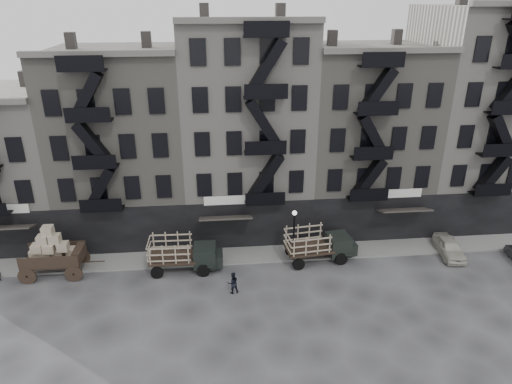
{
  "coord_description": "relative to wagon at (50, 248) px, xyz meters",
  "views": [
    {
      "loc": [
        -2.72,
        -26.91,
        18.65
      ],
      "look_at": [
        0.31,
        4.0,
        5.28
      ],
      "focal_mm": 32.0,
      "sensor_mm": 36.0,
      "label": 1
    }
  ],
  "objects": [
    {
      "name": "lamp_post",
      "position": [
        17.59,
        0.0,
        0.65
      ],
      "size": [
        0.36,
        0.36,
        4.28
      ],
      "color": "black",
      "rests_on": "ground"
    },
    {
      "name": "building_west",
      "position": [
        -5.41,
        7.23,
        3.87
      ],
      "size": [
        10.0,
        11.35,
        13.2
      ],
      "color": "#A4A097",
      "rests_on": "ground"
    },
    {
      "name": "stake_truck_east",
      "position": [
        19.55,
        0.02,
        -0.61
      ],
      "size": [
        5.53,
        2.73,
        2.68
      ],
      "rotation": [
        0.0,
        0.0,
        0.12
      ],
      "color": "black",
      "rests_on": "ground"
    },
    {
      "name": "building_east",
      "position": [
        34.59,
        7.22,
        6.87
      ],
      "size": [
        10.0,
        11.35,
        19.2
      ],
      "color": "#A4A097",
      "rests_on": "ground"
    },
    {
      "name": "wagon",
      "position": [
        0.0,
        0.0,
        0.0
      ],
      "size": [
        4.42,
        2.39,
        3.74
      ],
      "rotation": [
        0.0,
        0.0,
        -0.0
      ],
      "color": "black",
      "rests_on": "ground"
    },
    {
      "name": "pedestrian_mid",
      "position": [
        12.84,
        -3.56,
        -1.35
      ],
      "size": [
        0.86,
        0.73,
        1.57
      ],
      "primitive_type": "imported",
      "rotation": [
        0.0,
        0.0,
        3.33
      ],
      "color": "black",
      "rests_on": "ground"
    },
    {
      "name": "sidewalk",
      "position": [
        14.59,
        1.15,
        -2.06
      ],
      "size": [
        55.0,
        2.5,
        0.15
      ],
      "primitive_type": "cube",
      "color": "slate",
      "rests_on": "ground"
    },
    {
      "name": "stake_truck_west",
      "position": [
        9.39,
        -0.35,
        -0.62
      ],
      "size": [
        5.35,
        2.34,
        2.65
      ],
      "rotation": [
        0.0,
        0.0,
        -0.03
      ],
      "color": "black",
      "rests_on": "ground"
    },
    {
      "name": "car_east",
      "position": [
        29.85,
        -0.26,
        -1.46
      ],
      "size": [
        2.01,
        4.11,
        1.35
      ],
      "primitive_type": "imported",
      "rotation": [
        0.0,
        0.0,
        -0.11
      ],
      "color": "#B5B1A3",
      "rests_on": "ground"
    },
    {
      "name": "building_center",
      "position": [
        14.59,
        7.22,
        6.37
      ],
      "size": [
        10.0,
        11.35,
        18.2
      ],
      "color": "#A4A097",
      "rests_on": "ground"
    },
    {
      "name": "building_midwest",
      "position": [
        4.59,
        7.23,
        5.37
      ],
      "size": [
        10.0,
        11.35,
        16.2
      ],
      "color": "slate",
      "rests_on": "ground"
    },
    {
      "name": "ground",
      "position": [
        14.59,
        -2.6,
        -2.14
      ],
      "size": [
        140.0,
        140.0,
        0.0
      ],
      "primitive_type": "plane",
      "color": "#38383A",
      "rests_on": "ground"
    },
    {
      "name": "building_mideast",
      "position": [
        24.59,
        7.23,
        5.37
      ],
      "size": [
        10.0,
        11.35,
        16.2
      ],
      "color": "slate",
      "rests_on": "ground"
    }
  ]
}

